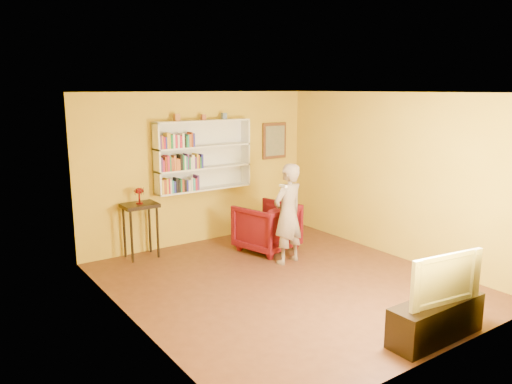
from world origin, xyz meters
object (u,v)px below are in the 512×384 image
Objects in this scene: person at (288,214)px; television at (439,276)px; bookshelf at (202,155)px; tv_cabinet at (436,320)px; armchair at (267,227)px; ruby_lustre at (139,192)px; console_table at (140,213)px.

person is 2.92m from television.
bookshelf is 4.87m from tv_cabinet.
bookshelf is 4.75m from television.
tv_cabinet is 1.27× the size of television.
bookshelf is 1.43× the size of tv_cabinet.
tv_cabinet is at bearing 71.77° from armchair.
television is (1.62, -4.50, -0.37)m from ruby_lustre.
bookshelf reaches higher than television.
bookshelf is 1.97× the size of armchair.
console_table is (-1.26, -0.16, -0.84)m from bookshelf.
television is (-0.30, -3.61, 0.32)m from armchair.
television reaches higher than tv_cabinet.
ruby_lustre is 2.44m from person.
ruby_lustre is at bearing -38.27° from armchair.
tv_cabinet is (-0.30, -3.61, -0.19)m from armchair.
bookshelf is 1.36m from ruby_lustre.
armchair reaches higher than tv_cabinet.
armchair is (0.67, -1.05, -1.18)m from bookshelf.
bookshelf is at bearing 94.48° from tv_cabinet.
armchair is 0.57× the size of person.
console_table is 0.57× the size of person.
bookshelf reaches higher than armchair.
armchair is (1.92, -0.89, -0.69)m from ruby_lustre.
armchair is at bearing 85.24° from tv_cabinet.
tv_cabinet is 0.51m from television.
console_table is 0.92× the size of television.
console_table is 1.00× the size of armchair.
tv_cabinet is at bearing -85.52° from bookshelf.
person is at bearing 94.11° from television.
television reaches higher than console_table.
bookshelf is at bearing 102.54° from television.
person reaches higher than ruby_lustre.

